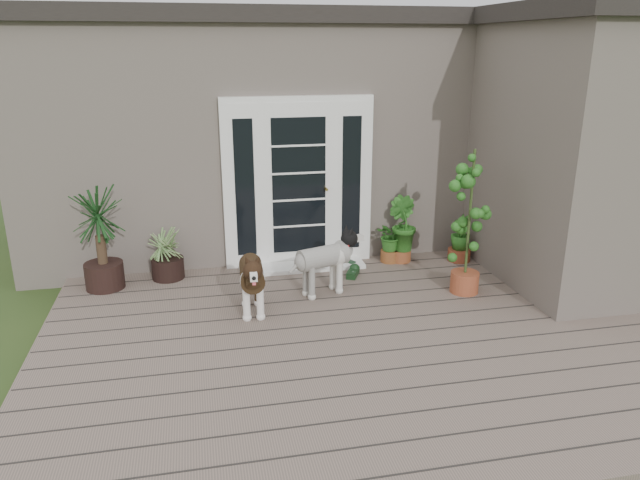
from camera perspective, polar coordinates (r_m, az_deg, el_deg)
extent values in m
cube|color=#6B5B4C|center=(6.01, 3.66, -9.70)|extent=(6.20, 4.60, 0.12)
cube|color=#665E54|center=(9.56, -3.06, 10.21)|extent=(7.40, 4.00, 3.10)
cube|color=#2D2826|center=(9.48, -3.24, 20.14)|extent=(7.60, 4.20, 0.20)
cube|color=#665E54|center=(7.70, 22.99, 6.90)|extent=(1.60, 2.40, 3.10)
cube|color=#2D2826|center=(7.60, 24.58, 19.15)|extent=(1.80, 2.60, 0.20)
cube|color=white|center=(7.60, -2.07, 5.45)|extent=(1.90, 0.14, 2.15)
cube|color=white|center=(7.71, -1.73, -2.50)|extent=(1.60, 0.40, 0.05)
imported|color=#265217|center=(7.92, 6.68, -0.39)|extent=(0.53, 0.53, 0.48)
imported|color=#1D5E1B|center=(7.93, 7.75, 0.22)|extent=(0.58, 0.58, 0.65)
imported|color=#18541B|center=(8.12, 13.17, -0.29)|extent=(0.31, 0.31, 0.49)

